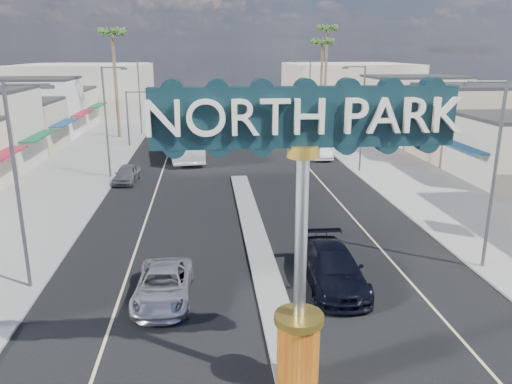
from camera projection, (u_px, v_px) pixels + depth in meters
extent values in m
plane|color=gray|center=(238.00, 175.00, 42.40)|extent=(160.00, 160.00, 0.00)
cube|color=black|center=(238.00, 175.00, 42.40)|extent=(20.00, 120.00, 0.01)
cube|color=gray|center=(257.00, 244.00, 27.08)|extent=(1.30, 30.00, 0.16)
cube|color=gray|center=(68.00, 178.00, 41.03)|extent=(8.00, 120.00, 0.12)
cube|color=gray|center=(397.00, 170.00, 43.75)|extent=(8.00, 120.00, 0.12)
cube|color=#B7B29E|center=(442.00, 116.00, 56.35)|extent=(12.00, 42.00, 6.00)
cube|color=#B7B29E|center=(87.00, 89.00, 82.22)|extent=(20.00, 20.00, 8.00)
cube|color=beige|center=(347.00, 87.00, 86.49)|extent=(20.00, 20.00, 8.00)
cylinder|color=#AF240D|center=(298.00, 354.00, 15.27)|extent=(1.30, 1.30, 2.20)
cylinder|color=gold|center=(299.00, 318.00, 14.94)|extent=(1.50, 1.50, 0.25)
cylinder|color=#B7B7BC|center=(301.00, 240.00, 14.24)|extent=(0.36, 0.36, 4.80)
cylinder|color=gold|center=(303.00, 151.00, 13.54)|extent=(0.90, 0.90, 0.35)
cube|color=black|center=(304.00, 117.00, 13.28)|extent=(8.20, 0.50, 1.60)
cylinder|color=#47474C|center=(128.00, 119.00, 53.91)|extent=(0.18, 0.18, 6.00)
cylinder|color=#47474C|center=(150.00, 92.00, 53.35)|extent=(5.00, 0.12, 0.12)
cube|color=black|center=(169.00, 96.00, 53.69)|extent=(0.32, 0.32, 1.00)
sphere|color=red|center=(168.00, 94.00, 53.43)|extent=(0.22, 0.22, 0.22)
cylinder|color=#47474C|center=(327.00, 117.00, 56.04)|extent=(0.18, 0.18, 6.00)
cylinder|color=#47474C|center=(306.00, 91.00, 55.00)|extent=(5.00, 0.12, 0.12)
cube|color=black|center=(288.00, 95.00, 54.95)|extent=(0.32, 0.32, 1.00)
sphere|color=red|center=(288.00, 93.00, 54.69)|extent=(0.22, 0.22, 0.22)
cylinder|color=#47474C|center=(18.00, 191.00, 21.01)|extent=(0.16, 0.16, 9.00)
cylinder|color=#47474C|center=(26.00, 84.00, 19.89)|extent=(1.80, 0.10, 0.10)
cube|color=#47474C|center=(48.00, 87.00, 19.99)|extent=(0.50, 0.22, 0.15)
cylinder|color=#47474C|center=(106.00, 124.00, 40.14)|extent=(0.16, 0.16, 9.00)
cylinder|color=#47474C|center=(113.00, 68.00, 39.02)|extent=(1.80, 0.10, 0.10)
cube|color=#47474C|center=(124.00, 69.00, 39.13)|extent=(0.50, 0.22, 0.15)
cylinder|color=#47474C|center=(140.00, 98.00, 61.19)|extent=(0.16, 0.16, 9.00)
cylinder|color=#47474C|center=(145.00, 61.00, 60.07)|extent=(1.80, 0.10, 0.10)
cube|color=#47474C|center=(152.00, 62.00, 60.17)|extent=(0.50, 0.22, 0.15)
cylinder|color=#47474C|center=(494.00, 178.00, 23.07)|extent=(0.16, 0.16, 9.00)
cylinder|color=#47474C|center=(488.00, 82.00, 21.77)|extent=(1.80, 0.10, 0.10)
cube|color=#47474C|center=(470.00, 84.00, 21.72)|extent=(0.50, 0.22, 0.15)
cylinder|color=#47474C|center=(362.00, 120.00, 42.20)|extent=(0.16, 0.16, 9.00)
cylinder|color=#47474C|center=(355.00, 67.00, 40.90)|extent=(1.80, 0.10, 0.10)
cube|color=#47474C|center=(345.00, 68.00, 40.85)|extent=(0.50, 0.22, 0.15)
cylinder|color=#47474C|center=(309.00, 97.00, 63.25)|extent=(0.16, 0.16, 9.00)
cylinder|color=#47474C|center=(303.00, 61.00, 61.95)|extent=(1.80, 0.10, 0.10)
cube|color=#47474C|center=(297.00, 62.00, 61.90)|extent=(0.50, 0.22, 0.15)
cylinder|color=brown|center=(116.00, 87.00, 58.63)|extent=(0.36, 0.36, 12.00)
cylinder|color=brown|center=(321.00, 86.00, 67.03)|extent=(0.36, 0.36, 11.00)
cylinder|color=brown|center=(326.00, 76.00, 72.69)|extent=(0.36, 0.36, 13.00)
imported|color=#BBBBC0|center=(163.00, 285.00, 20.97)|extent=(2.42, 5.03, 1.38)
imported|color=black|center=(333.00, 268.00, 22.26)|extent=(2.55, 5.98, 1.72)
imported|color=slate|center=(127.00, 174.00, 39.84)|extent=(2.00, 4.22, 1.40)
imported|color=silver|center=(319.00, 150.00, 48.81)|extent=(1.76, 4.94, 1.62)
imported|color=white|center=(184.00, 139.00, 49.46)|extent=(4.23, 12.38, 3.38)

